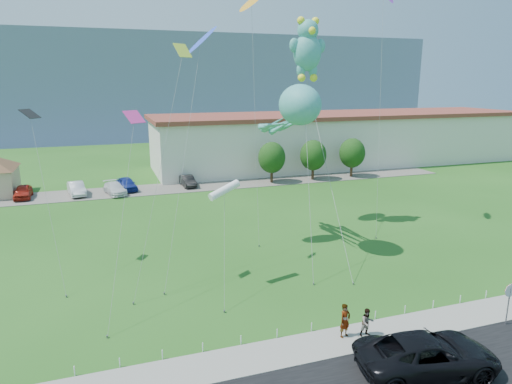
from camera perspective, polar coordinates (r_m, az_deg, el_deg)
ground at (r=27.45m, az=7.68°, el=-15.18°), size 160.00×160.00×0.00m
sidewalk at (r=25.34m, az=10.57°, el=-17.83°), size 80.00×2.50×0.10m
parking_strip at (r=58.95m, az=-7.52°, el=0.70°), size 70.00×6.00×0.06m
hill_ridge at (r=141.82m, az=-14.70°, el=13.03°), size 160.00×50.00×25.00m
warehouse at (r=75.68m, az=10.74°, el=6.61°), size 61.00×15.00×8.20m
stop_sign at (r=29.06m, az=29.14°, el=-11.10°), size 0.80×0.07×2.50m
rope_fence at (r=26.33m, az=9.00°, el=-15.96°), size 26.05×0.05×0.50m
tree_near at (r=60.05m, az=1.99°, el=4.32°), size 3.60×3.60×5.47m
tree_mid at (r=62.40m, az=7.16°, el=4.58°), size 3.60×3.60×5.47m
tree_far at (r=65.22m, az=11.93°, el=4.79°), size 3.60×3.60×5.47m
suv at (r=23.60m, az=20.64°, el=-18.49°), size 6.95×3.99×1.83m
pedestrian_left at (r=25.21m, az=11.07°, el=-15.49°), size 0.77×0.62×1.84m
pedestrian_right at (r=25.59m, az=13.74°, el=-15.55°), size 0.76×0.60×1.53m
parked_car_red at (r=58.81m, az=-27.11°, el=0.03°), size 1.84×4.43×1.50m
parked_car_silver at (r=57.78m, az=-21.52°, el=0.40°), size 2.43×4.91×1.55m
parked_car_white at (r=56.81m, az=-17.22°, el=0.44°), size 2.92×5.01×1.36m
parked_car_blue at (r=58.40m, az=-15.86°, el=0.98°), size 2.68×4.86×1.56m
parked_car_black at (r=58.92m, az=-8.54°, el=1.38°), size 1.75×4.29×1.38m
octopus_kite at (r=34.66m, az=4.76°, el=9.84°), size 2.95×11.66×13.00m
teddy_bear_kite at (r=41.17m, az=6.46°, el=17.48°), size 3.89×13.93×18.47m
small_kite_pink at (r=28.72m, az=-15.31°, el=6.38°), size 3.21×6.96×11.49m
small_kite_black at (r=34.47m, az=-26.03°, el=6.61°), size 2.35×6.78×11.46m
small_kite_orange at (r=41.28m, az=-0.54°, el=22.04°), size 2.23×6.44×20.38m
small_kite_white at (r=29.09m, az=-3.99°, el=0.14°), size 1.42×5.00×6.88m
small_kite_yellow at (r=30.93m, az=-9.91°, el=13.41°), size 5.12×5.57×15.58m
small_kite_blue at (r=35.15m, az=-7.03°, el=17.66°), size 5.36×8.16×16.75m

